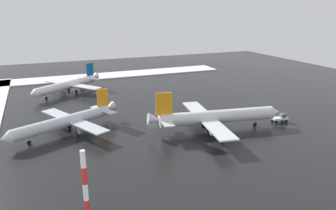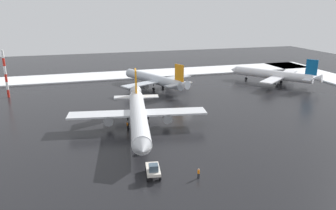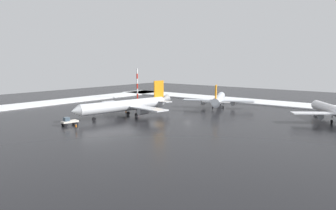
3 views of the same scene
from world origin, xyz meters
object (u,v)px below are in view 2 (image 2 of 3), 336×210
Objects in this scene: airplane_parked_starboard at (154,79)px; pushback_tug at (153,169)px; airplane_distant_tail at (274,75)px; ground_crew_by_nose_gear at (199,173)px; ground_crew_near_tug at (127,125)px; airplane_foreground_jet at (138,115)px; antenna_mast at (5,74)px.

airplane_parked_starboard is 6.35× the size of pushback_tug.
airplane_distant_tail reaches higher than pushback_tug.
airplane_distant_tail is at bearing -121.79° from airplane_parked_starboard.
airplane_parked_starboard is at bearing 2.40° from ground_crew_by_nose_gear.
airplane_distant_tail is 79.11m from pushback_tug.
ground_crew_near_tug is (0.46, -22.90, -0.31)m from pushback_tug.
airplane_distant_tail is 16.63× the size of ground_crew_near_tug.
ground_crew_by_nose_gear is at bearing 101.05° from airplane_distant_tail.
pushback_tug is at bearing 73.07° from ground_crew_near_tug.
airplane_distant_tail is 43.59m from airplane_parked_starboard.
airplane_distant_tail is 16.63× the size of ground_crew_by_nose_gear.
airplane_parked_starboard reaches higher than ground_crew_by_nose_gear.
airplane_foreground_jet reaches higher than pushback_tug.
airplane_parked_starboard reaches higher than pushback_tug.
ground_crew_by_nose_gear is (-6.96, 2.58, -0.31)m from pushback_tug.
antenna_mast is (31.12, -60.10, 6.01)m from pushback_tug.
ground_crew_near_tug is at bearing 129.49° from antenna_mast.
pushback_tug is 22.90m from ground_crew_near_tug.
pushback_tug is at bearing 4.27° from airplane_foreground_jet.
airplane_parked_starboard is at bearing -131.25° from ground_crew_near_tug.
airplane_parked_starboard is 2.12× the size of antenna_mast.
pushback_tug is 7.43m from ground_crew_by_nose_gear.
ground_crew_near_tug is at bearing 81.04° from airplane_distant_tail.
ground_crew_by_nose_gear is 1.00× the size of ground_crew_near_tug.
airplane_parked_starboard is at bearing 169.98° from airplane_foreground_jet.
airplane_parked_starboard is 46.12m from antenna_mast.
pushback_tug reaches higher than ground_crew_by_nose_gear.
ground_crew_by_nose_gear is at bearing 121.27° from antenna_mast.
antenna_mast is at bearing -68.60° from ground_crew_near_tug.
airplane_parked_starboard is 18.11× the size of ground_crew_by_nose_gear.
airplane_foreground_jet is 2.61× the size of antenna_mast.
ground_crew_by_nose_gear and ground_crew_near_tug have the same top height.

